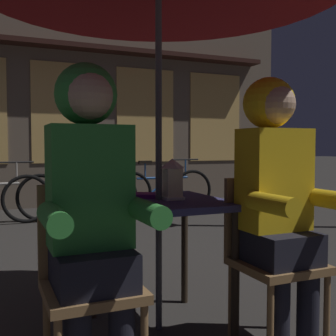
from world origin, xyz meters
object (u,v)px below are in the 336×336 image
bicycle_fourth (78,195)px  person_left_hooded (91,193)px  lantern (172,178)px  book (142,195)px  cafe_table (159,218)px  chair_right (269,251)px  bicycle_fifth (162,190)px  chair_left (89,272)px  person_right_hooded (277,184)px

bicycle_fourth → person_left_hooded: bearing=-100.4°
lantern → book: bearing=128.8°
cafe_table → chair_right: bearing=-37.5°
bicycle_fourth → bicycle_fifth: (1.34, 0.13, 0.00)m
bicycle_fifth → bicycle_fourth: bearing=-174.4°
person_left_hooded → bicycle_fourth: 4.22m
cafe_table → bicycle_fourth: 3.72m
chair_right → person_left_hooded: size_ratio=0.62×
bicycle_fifth → chair_left: bearing=-116.5°
person_left_hooded → cafe_table: bearing=41.6°
cafe_table → chair_right: 0.62m
chair_left → bicycle_fifth: 4.69m
chair_right → cafe_table: bearing=142.5°
bicycle_fourth → book: bearing=-95.2°
person_left_hooded → person_right_hooded: (0.96, 0.00, 0.00)m
bicycle_fourth → bicycle_fifth: size_ratio=0.99×
book → bicycle_fifth: bearing=94.0°
person_right_hooded → bicycle_fifth: bearing=75.1°
chair_left → person_right_hooded: size_ratio=0.62×
bicycle_fourth → bicycle_fifth: 1.34m
lantern → chair_right: size_ratio=0.27×
chair_right → book: (-0.53, 0.51, 0.26)m
person_left_hooded → bicycle_fourth: bearing=79.6°
person_left_hooded → book: size_ratio=7.00×
cafe_table → lantern: bearing=-8.9°
person_left_hooded → bicycle_fifth: 4.77m
chair_right → book: chair_right is taller
chair_left → chair_right: size_ratio=1.00×
person_right_hooded → book: size_ratio=7.00×
lantern → chair_left: (-0.56, -0.36, -0.37)m
chair_left → lantern: bearing=32.6°
chair_left → person_left_hooded: bearing=-90.0°
person_right_hooded → book: bearing=132.8°
cafe_table → bicycle_fifth: size_ratio=0.44×
lantern → person_left_hooded: size_ratio=0.17×
cafe_table → book: (-0.05, 0.15, 0.11)m
chair_left → bicycle_fourth: bearing=79.5°
person_left_hooded → bicycle_fifth: (2.09, 4.25, -0.50)m
lantern → chair_right: 0.65m
chair_left → bicycle_fourth: chair_left is taller
chair_right → person_left_hooded: 1.03m
cafe_table → person_left_hooded: (-0.48, -0.43, 0.21)m
lantern → book: (-0.13, 0.16, -0.11)m
person_right_hooded → chair_left: bearing=176.6°
person_left_hooded → book: 0.72m
chair_left → person_left_hooded: size_ratio=0.62×
person_left_hooded → chair_right: bearing=3.4°
person_left_hooded → lantern: bearing=36.6°
person_right_hooded → bicycle_fourth: bearing=92.9°
lantern → bicycle_fifth: 4.17m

